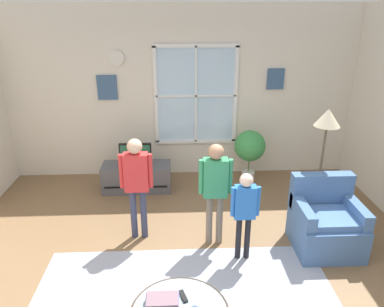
{
  "coord_description": "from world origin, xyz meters",
  "views": [
    {
      "loc": [
        -0.11,
        -2.99,
        2.75
      ],
      "look_at": [
        0.08,
        0.92,
        1.18
      ],
      "focal_mm": 33.9,
      "sensor_mm": 36.0,
      "label": 1
    }
  ],
  "objects_px": {
    "potted_plant_by_window": "(250,148)",
    "tv_stand": "(137,177)",
    "person_blue_shirt": "(245,207)",
    "armchair": "(326,223)",
    "book_stack": "(162,303)",
    "person_red_shirt": "(136,178)",
    "floor_lamp": "(326,130)",
    "remote_near_books": "(183,296)",
    "television": "(135,154)",
    "person_green_shirt": "(215,184)"
  },
  "relations": [
    {
      "from": "television",
      "to": "book_stack",
      "type": "relative_size",
      "value": 1.81
    },
    {
      "from": "potted_plant_by_window",
      "to": "floor_lamp",
      "type": "distance_m",
      "value": 1.64
    },
    {
      "from": "television",
      "to": "floor_lamp",
      "type": "distance_m",
      "value": 2.85
    },
    {
      "from": "television",
      "to": "person_blue_shirt",
      "type": "bearing_deg",
      "value": -52.48
    },
    {
      "from": "remote_near_books",
      "to": "floor_lamp",
      "type": "relative_size",
      "value": 0.09
    },
    {
      "from": "television",
      "to": "person_green_shirt",
      "type": "height_order",
      "value": "person_green_shirt"
    },
    {
      "from": "tv_stand",
      "to": "floor_lamp",
      "type": "xyz_separation_m",
      "value": [
        2.52,
        -1.12,
        1.13
      ]
    },
    {
      "from": "person_blue_shirt",
      "to": "floor_lamp",
      "type": "bearing_deg",
      "value": 32.24
    },
    {
      "from": "person_red_shirt",
      "to": "potted_plant_by_window",
      "type": "bearing_deg",
      "value": 41.93
    },
    {
      "from": "person_red_shirt",
      "to": "floor_lamp",
      "type": "bearing_deg",
      "value": 5.22
    },
    {
      "from": "person_red_shirt",
      "to": "remote_near_books",
      "type": "bearing_deg",
      "value": -71.54
    },
    {
      "from": "television",
      "to": "armchair",
      "type": "height_order",
      "value": "armchair"
    },
    {
      "from": "tv_stand",
      "to": "remote_near_books",
      "type": "bearing_deg",
      "value": -76.83
    },
    {
      "from": "remote_near_books",
      "to": "tv_stand",
      "type": "bearing_deg",
      "value": 103.17
    },
    {
      "from": "remote_near_books",
      "to": "floor_lamp",
      "type": "distance_m",
      "value": 2.71
    },
    {
      "from": "television",
      "to": "person_green_shirt",
      "type": "relative_size",
      "value": 0.38
    },
    {
      "from": "remote_near_books",
      "to": "person_green_shirt",
      "type": "height_order",
      "value": "person_green_shirt"
    },
    {
      "from": "television",
      "to": "floor_lamp",
      "type": "height_order",
      "value": "floor_lamp"
    },
    {
      "from": "book_stack",
      "to": "remote_near_books",
      "type": "bearing_deg",
      "value": 31.55
    },
    {
      "from": "person_red_shirt",
      "to": "potted_plant_by_window",
      "type": "relative_size",
      "value": 1.47
    },
    {
      "from": "person_red_shirt",
      "to": "floor_lamp",
      "type": "distance_m",
      "value": 2.43
    },
    {
      "from": "tv_stand",
      "to": "person_green_shirt",
      "type": "bearing_deg",
      "value": -54.15
    },
    {
      "from": "person_blue_shirt",
      "to": "floor_lamp",
      "type": "distance_m",
      "value": 1.48
    },
    {
      "from": "armchair",
      "to": "potted_plant_by_window",
      "type": "height_order",
      "value": "potted_plant_by_window"
    },
    {
      "from": "television",
      "to": "person_blue_shirt",
      "type": "height_order",
      "value": "person_blue_shirt"
    },
    {
      "from": "person_blue_shirt",
      "to": "person_red_shirt",
      "type": "bearing_deg",
      "value": 158.61
    },
    {
      "from": "person_green_shirt",
      "to": "floor_lamp",
      "type": "relative_size",
      "value": 0.82
    },
    {
      "from": "person_blue_shirt",
      "to": "armchair",
      "type": "bearing_deg",
      "value": 9.88
    },
    {
      "from": "remote_near_books",
      "to": "television",
      "type": "bearing_deg",
      "value": 103.18
    },
    {
      "from": "tv_stand",
      "to": "book_stack",
      "type": "bearing_deg",
      "value": -80.46
    },
    {
      "from": "remote_near_books",
      "to": "person_red_shirt",
      "type": "height_order",
      "value": "person_red_shirt"
    },
    {
      "from": "remote_near_books",
      "to": "person_blue_shirt",
      "type": "distance_m",
      "value": 1.33
    },
    {
      "from": "tv_stand",
      "to": "potted_plant_by_window",
      "type": "relative_size",
      "value": 1.2
    },
    {
      "from": "potted_plant_by_window",
      "to": "armchair",
      "type": "bearing_deg",
      "value": -72.24
    },
    {
      "from": "remote_near_books",
      "to": "person_red_shirt",
      "type": "bearing_deg",
      "value": 108.46
    },
    {
      "from": "person_red_shirt",
      "to": "television",
      "type": "bearing_deg",
      "value": 96.62
    },
    {
      "from": "person_red_shirt",
      "to": "armchair",
      "type": "bearing_deg",
      "value": -7.6
    },
    {
      "from": "television",
      "to": "remote_near_books",
      "type": "xyz_separation_m",
      "value": [
        0.68,
        -2.92,
        -0.16
      ]
    },
    {
      "from": "book_stack",
      "to": "potted_plant_by_window",
      "type": "height_order",
      "value": "potted_plant_by_window"
    },
    {
      "from": "tv_stand",
      "to": "floor_lamp",
      "type": "height_order",
      "value": "floor_lamp"
    },
    {
      "from": "tv_stand",
      "to": "person_red_shirt",
      "type": "bearing_deg",
      "value": -83.39
    },
    {
      "from": "tv_stand",
      "to": "armchair",
      "type": "relative_size",
      "value": 1.25
    },
    {
      "from": "television",
      "to": "floor_lamp",
      "type": "bearing_deg",
      "value": -24.0
    },
    {
      "from": "book_stack",
      "to": "floor_lamp",
      "type": "relative_size",
      "value": 0.17
    },
    {
      "from": "book_stack",
      "to": "person_red_shirt",
      "type": "bearing_deg",
      "value": 101.83
    },
    {
      "from": "person_red_shirt",
      "to": "person_green_shirt",
      "type": "bearing_deg",
      "value": -10.86
    },
    {
      "from": "potted_plant_by_window",
      "to": "tv_stand",
      "type": "bearing_deg",
      "value": -174.14
    },
    {
      "from": "tv_stand",
      "to": "book_stack",
      "type": "xyz_separation_m",
      "value": [
        0.51,
        -3.03,
        0.29
      ]
    },
    {
      "from": "floor_lamp",
      "to": "person_red_shirt",
      "type": "bearing_deg",
      "value": -174.78
    },
    {
      "from": "person_blue_shirt",
      "to": "potted_plant_by_window",
      "type": "distance_m",
      "value": 2.07
    }
  ]
}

